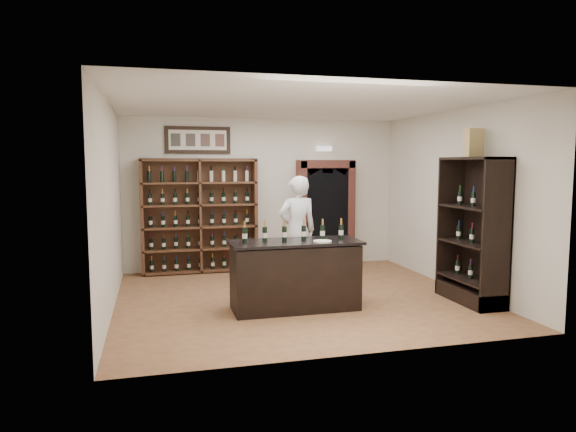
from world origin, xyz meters
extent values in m
plane|color=#99643D|center=(0.00, 0.00, 0.00)|extent=(5.50, 5.50, 0.00)
plane|color=white|center=(0.00, 0.00, 3.00)|extent=(5.50, 5.50, 0.00)
cube|color=silver|center=(0.00, 2.50, 1.50)|extent=(5.50, 0.04, 3.00)
cube|color=silver|center=(-2.75, 0.00, 1.50)|extent=(0.04, 5.00, 3.00)
cube|color=silver|center=(2.75, 0.00, 1.50)|extent=(0.04, 5.00, 3.00)
cube|color=#542F1D|center=(-1.30, 2.47, 1.10)|extent=(2.20, 0.02, 2.20)
cube|color=#542F1D|center=(-2.37, 2.29, 1.10)|extent=(0.06, 0.38, 2.20)
cube|color=#542F1D|center=(-0.23, 2.29, 1.10)|extent=(0.06, 0.38, 2.20)
cube|color=#542F1D|center=(-1.30, 2.29, 1.10)|extent=(0.04, 0.38, 2.20)
cube|color=#542F1D|center=(-1.30, 2.29, 0.04)|extent=(2.18, 0.38, 0.04)
cube|color=#542F1D|center=(-1.30, 2.29, 0.46)|extent=(2.18, 0.38, 0.04)
cube|color=#542F1D|center=(-1.30, 2.29, 0.89)|extent=(2.18, 0.38, 0.03)
cube|color=#542F1D|center=(-1.30, 2.29, 1.31)|extent=(2.18, 0.38, 0.04)
cube|color=#542F1D|center=(-1.30, 2.29, 1.74)|extent=(2.18, 0.38, 0.04)
cube|color=#542F1D|center=(-1.30, 2.29, 2.16)|extent=(2.18, 0.38, 0.04)
cube|color=black|center=(-1.30, 2.47, 2.55)|extent=(1.25, 0.04, 0.52)
cube|color=black|center=(1.25, 2.34, 1.06)|extent=(0.97, 0.29, 2.05)
cube|color=brown|center=(0.74, 2.32, 1.07)|extent=(0.14, 0.35, 2.15)
cube|color=brown|center=(1.76, 2.32, 1.07)|extent=(0.14, 0.35, 2.15)
cube|color=brown|center=(1.25, 2.32, 2.09)|extent=(1.15, 0.35, 0.16)
cube|color=white|center=(1.25, 2.42, 2.40)|extent=(0.30, 0.10, 0.10)
cube|color=black|center=(-0.20, -0.60, 0.47)|extent=(1.80, 0.70, 0.94)
cube|color=black|center=(-0.20, -0.60, 0.98)|extent=(1.88, 0.78, 0.04)
cylinder|color=black|center=(-0.92, -0.55, 1.10)|extent=(0.07, 0.07, 0.21)
cylinder|color=silver|center=(-0.92, -0.55, 1.09)|extent=(0.07, 0.07, 0.07)
cylinder|color=#B07B2F|center=(-0.92, -0.55, 1.25)|extent=(0.03, 0.03, 0.09)
cylinder|color=black|center=(-0.63, -0.55, 1.10)|extent=(0.07, 0.07, 0.21)
cylinder|color=silver|center=(-0.63, -0.55, 1.09)|extent=(0.07, 0.07, 0.07)
cylinder|color=#B07B2F|center=(-0.63, -0.55, 1.25)|extent=(0.03, 0.03, 0.09)
cylinder|color=black|center=(-0.34, -0.55, 1.10)|extent=(0.07, 0.07, 0.21)
cylinder|color=silver|center=(-0.34, -0.55, 1.09)|extent=(0.07, 0.07, 0.07)
cylinder|color=#B07B2F|center=(-0.34, -0.55, 1.25)|extent=(0.03, 0.03, 0.09)
cylinder|color=black|center=(-0.06, -0.55, 1.10)|extent=(0.07, 0.07, 0.21)
cylinder|color=silver|center=(-0.06, -0.55, 1.09)|extent=(0.07, 0.07, 0.07)
cylinder|color=#B07B2F|center=(-0.06, -0.55, 1.25)|extent=(0.03, 0.03, 0.09)
cylinder|color=black|center=(0.23, -0.55, 1.10)|extent=(0.07, 0.07, 0.21)
cylinder|color=silver|center=(0.23, -0.55, 1.09)|extent=(0.07, 0.07, 0.07)
cylinder|color=#B07B2F|center=(0.23, -0.55, 1.25)|extent=(0.03, 0.03, 0.09)
cylinder|color=black|center=(0.52, -0.55, 1.10)|extent=(0.07, 0.07, 0.21)
cylinder|color=silver|center=(0.52, -0.55, 1.09)|extent=(0.07, 0.07, 0.07)
cylinder|color=#B07B2F|center=(0.52, -0.55, 1.25)|extent=(0.03, 0.03, 0.09)
cube|color=black|center=(2.72, -0.90, 1.10)|extent=(0.02, 1.20, 2.20)
cube|color=black|center=(2.49, -1.48, 1.10)|extent=(0.48, 0.04, 2.20)
cube|color=black|center=(2.49, -0.32, 1.10)|extent=(0.48, 0.04, 2.20)
cube|color=black|center=(2.49, -0.90, 2.18)|extent=(0.48, 1.20, 0.04)
cube|color=black|center=(2.49, -0.90, 0.12)|extent=(0.48, 1.20, 0.24)
cube|color=black|center=(2.49, -0.90, 0.35)|extent=(0.48, 1.16, 0.03)
cube|color=black|center=(2.49, -0.90, 0.90)|extent=(0.48, 1.16, 0.03)
cube|color=black|center=(2.49, -0.90, 1.45)|extent=(0.48, 1.16, 0.03)
imported|color=white|center=(0.25, 0.87, 0.95)|extent=(0.72, 0.51, 1.89)
cylinder|color=silver|center=(0.15, -0.81, 1.01)|extent=(0.26, 0.26, 0.02)
cube|color=tan|center=(2.50, -0.84, 2.41)|extent=(0.32, 0.18, 0.42)
camera|label=1|loc=(-2.13, -7.61, 2.11)|focal=32.00mm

